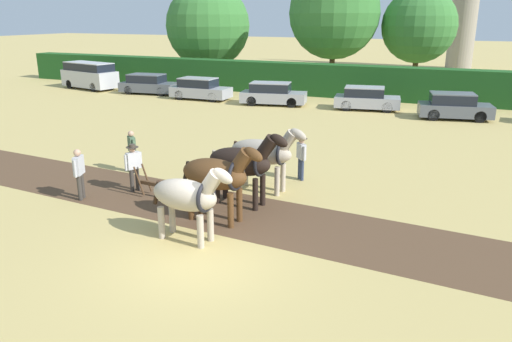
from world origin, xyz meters
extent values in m
plane|color=tan|center=(0.00, 0.00, 0.00)|extent=(240.00, 240.00, 0.00)
cube|color=brown|center=(-5.83, 3.33, 0.00)|extent=(33.86, 5.19, 0.01)
cube|color=#1E511E|center=(0.00, 26.54, 1.18)|extent=(65.41, 1.61, 2.35)
cylinder|color=#423323|center=(-17.22, 31.32, 1.40)|extent=(0.44, 0.44, 2.79)
sphere|color=#387533|center=(-17.22, 31.32, 4.87)|extent=(7.56, 7.56, 7.56)
cylinder|color=#4C3823|center=(-5.53, 31.31, 1.97)|extent=(0.44, 0.44, 3.93)
sphere|color=#387533|center=(-5.53, 31.31, 5.94)|extent=(7.32, 7.32, 7.32)
cylinder|color=#4C3823|center=(0.88, 33.45, 1.68)|extent=(0.44, 0.44, 3.37)
sphere|color=#387533|center=(0.88, 33.45, 4.99)|extent=(5.92, 5.92, 5.92)
cylinder|color=gray|center=(3.40, 51.83, 4.51)|extent=(2.81, 2.81, 9.02)
ellipsoid|color=#B2A38E|center=(-0.91, 0.80, 1.29)|extent=(1.99, 0.99, 0.84)
cylinder|color=#B2A38E|center=(-0.27, 1.00, 0.46)|extent=(0.18, 0.18, 0.91)
cylinder|color=#B2A38E|center=(-0.29, 0.52, 0.46)|extent=(0.18, 0.18, 0.91)
cylinder|color=#B2A38E|center=(-1.53, 1.08, 0.46)|extent=(0.18, 0.18, 0.91)
cylinder|color=#B2A38E|center=(-1.55, 0.59, 0.46)|extent=(0.18, 0.18, 0.91)
cylinder|color=#B2A38E|center=(-0.09, 0.75, 1.73)|extent=(0.75, 0.44, 0.81)
ellipsoid|color=#B2A38E|center=(0.28, 0.73, 1.99)|extent=(0.69, 0.30, 0.54)
cube|color=black|center=(0.08, 0.74, 1.91)|extent=(0.38, 0.10, 0.50)
cylinder|color=black|center=(-1.83, 0.85, 1.20)|extent=(0.30, 0.14, 0.71)
torus|color=black|center=(-0.23, 0.76, 1.35)|extent=(0.16, 0.86, 0.86)
ellipsoid|color=#513319|center=(-0.82, 2.29, 1.44)|extent=(2.14, 1.06, 0.89)
cylinder|color=#513319|center=(-0.13, 2.51, 0.52)|extent=(0.18, 0.18, 1.04)
cylinder|color=#513319|center=(-0.16, 1.99, 0.52)|extent=(0.18, 0.18, 1.04)
cylinder|color=#513319|center=(-1.49, 2.59, 0.52)|extent=(0.18, 0.18, 1.04)
cylinder|color=#513319|center=(-1.52, 2.07, 0.52)|extent=(0.18, 0.18, 1.04)
cylinder|color=#513319|center=(0.06, 2.24, 1.92)|extent=(0.80, 0.47, 0.86)
ellipsoid|color=#513319|center=(0.45, 2.22, 2.20)|extent=(0.69, 0.30, 0.54)
cube|color=black|center=(0.23, 2.23, 2.11)|extent=(0.40, 0.10, 0.53)
cylinder|color=black|center=(-1.81, 2.35, 1.35)|extent=(0.30, 0.14, 0.71)
torus|color=black|center=(-0.09, 2.25, 1.51)|extent=(0.16, 0.91, 0.91)
ellipsoid|color=black|center=(-0.74, 3.78, 1.43)|extent=(2.19, 1.04, 0.87)
cylinder|color=black|center=(-0.03, 3.99, 0.52)|extent=(0.18, 0.18, 1.04)
cylinder|color=black|center=(-0.06, 3.49, 0.52)|extent=(0.18, 0.18, 1.04)
cylinder|color=black|center=(-1.41, 4.07, 0.52)|extent=(0.18, 0.18, 1.04)
cylinder|color=black|center=(-1.44, 3.57, 0.52)|extent=(0.18, 0.18, 1.04)
cylinder|color=black|center=(0.17, 3.73, 1.94)|extent=(0.86, 0.46, 0.95)
ellipsoid|color=black|center=(0.62, 3.70, 2.26)|extent=(0.69, 0.30, 0.54)
cube|color=gray|center=(0.37, 3.72, 2.13)|extent=(0.45, 0.11, 0.60)
cylinder|color=gray|center=(-1.75, 3.84, 1.33)|extent=(0.30, 0.14, 0.71)
torus|color=black|center=(0.01, 3.74, 1.49)|extent=(0.16, 0.90, 0.89)
ellipsoid|color=#B2A38E|center=(-0.65, 5.28, 1.38)|extent=(2.30, 1.01, 0.84)
cylinder|color=#B2A38E|center=(0.09, 5.48, 0.50)|extent=(0.18, 0.18, 1.01)
cylinder|color=#B2A38E|center=(0.07, 4.99, 0.50)|extent=(0.18, 0.18, 1.01)
cylinder|color=#B2A38E|center=(-1.37, 5.56, 0.50)|extent=(0.18, 0.18, 1.01)
cylinder|color=#B2A38E|center=(-1.39, 5.08, 0.50)|extent=(0.18, 0.18, 1.01)
cylinder|color=#B2A38E|center=(0.31, 5.22, 1.85)|extent=(0.78, 0.44, 0.85)
ellipsoid|color=#B2A38E|center=(0.70, 5.20, 2.13)|extent=(0.69, 0.30, 0.54)
cube|color=black|center=(0.48, 5.21, 2.03)|extent=(0.40, 0.10, 0.53)
cylinder|color=black|center=(-1.72, 5.34, 1.29)|extent=(0.30, 0.14, 0.71)
torus|color=black|center=(0.14, 5.23, 1.45)|extent=(0.16, 0.87, 0.86)
cube|color=#4C331E|center=(-3.41, 3.19, 0.45)|extent=(1.53, 0.19, 0.12)
cube|color=#939399|center=(-2.80, 3.15, 0.10)|extent=(0.49, 0.23, 0.39)
cylinder|color=#4C331E|center=(-4.09, 3.43, 0.55)|extent=(0.40, 0.08, 0.96)
cylinder|color=#4C331E|center=(-4.11, 3.03, 0.55)|extent=(0.40, 0.08, 0.96)
cylinder|color=#38332D|center=(-4.54, 3.51, 0.41)|extent=(0.14, 0.14, 0.81)
cylinder|color=#38332D|center=(-4.63, 3.32, 0.41)|extent=(0.14, 0.14, 0.81)
cube|color=silver|center=(-4.59, 3.42, 1.10)|extent=(0.38, 0.51, 0.58)
sphere|color=tan|center=(-4.59, 3.42, 1.50)|extent=(0.22, 0.22, 0.22)
cylinder|color=silver|center=(-4.47, 3.67, 1.08)|extent=(0.09, 0.09, 0.54)
cylinder|color=silver|center=(-4.70, 3.16, 1.08)|extent=(0.09, 0.09, 0.54)
cylinder|color=#42382D|center=(-4.59, 3.42, 1.57)|extent=(0.42, 0.42, 0.02)
cylinder|color=#42382D|center=(-4.59, 3.42, 1.62)|extent=(0.21, 0.21, 0.10)
cylinder|color=#28334C|center=(0.17, 7.02, 0.40)|extent=(0.14, 0.14, 0.81)
cylinder|color=#28334C|center=(0.30, 6.86, 0.40)|extent=(0.14, 0.14, 0.81)
cube|color=#B7B7BC|center=(0.24, 6.94, 1.09)|extent=(0.46, 0.49, 0.57)
sphere|color=tan|center=(0.24, 6.94, 1.49)|extent=(0.22, 0.22, 0.22)
cylinder|color=#B7B7BC|center=(0.05, 7.16, 1.07)|extent=(0.09, 0.09, 0.54)
cylinder|color=#B7B7BC|center=(0.42, 6.73, 1.07)|extent=(0.09, 0.09, 0.54)
cylinder|color=#42382D|center=(0.24, 6.94, 1.56)|extent=(0.42, 0.42, 0.02)
cylinder|color=#42382D|center=(0.24, 6.94, 1.61)|extent=(0.21, 0.21, 0.10)
cylinder|color=#38332D|center=(-5.76, 2.16, 0.43)|extent=(0.14, 0.14, 0.86)
cylinder|color=#38332D|center=(-5.67, 1.95, 0.43)|extent=(0.14, 0.14, 0.86)
cube|color=#B7B7BC|center=(-5.72, 2.05, 1.17)|extent=(0.37, 0.54, 0.61)
sphere|color=tan|center=(-5.72, 2.05, 1.59)|extent=(0.23, 0.23, 0.23)
cylinder|color=#B7B7BC|center=(-5.82, 2.33, 1.14)|extent=(0.09, 0.09, 0.57)
cylinder|color=#B7B7BC|center=(-5.61, 1.77, 1.14)|extent=(0.09, 0.09, 0.57)
cylinder|color=#38332D|center=(-6.07, 5.23, 0.41)|extent=(0.14, 0.14, 0.83)
cylinder|color=#38332D|center=(-5.90, 5.10, 0.41)|extent=(0.14, 0.14, 0.83)
cube|color=#4C6B4C|center=(-5.99, 5.16, 1.12)|extent=(0.50, 0.46, 0.58)
sphere|color=tan|center=(-5.99, 5.16, 1.53)|extent=(0.22, 0.22, 0.22)
cylinder|color=#4C6B4C|center=(-6.21, 5.34, 1.09)|extent=(0.09, 0.09, 0.55)
cylinder|color=#4C6B4C|center=(-5.76, 4.99, 1.09)|extent=(0.09, 0.09, 0.55)
cube|color=#BCBCC1|center=(-23.34, 22.29, 0.84)|extent=(5.37, 2.95, 1.29)
cube|color=black|center=(-23.34, 22.29, 1.78)|extent=(4.73, 2.63, 0.60)
cube|color=#BCBCC1|center=(-23.34, 22.29, 2.11)|extent=(4.73, 2.63, 0.06)
cylinder|color=black|center=(-21.62, 22.80, 0.35)|extent=(0.74, 0.36, 0.71)
cylinder|color=black|center=(-21.98, 21.12, 0.35)|extent=(0.74, 0.36, 0.71)
cylinder|color=black|center=(-24.70, 23.45, 0.35)|extent=(0.74, 0.36, 0.71)
cylinder|color=black|center=(-25.05, 21.78, 0.35)|extent=(0.74, 0.36, 0.71)
cube|color=#565B66|center=(-17.29, 22.05, 0.53)|extent=(4.60, 2.33, 0.69)
cube|color=black|center=(-17.51, 22.02, 1.15)|extent=(2.83, 1.93, 0.57)
cube|color=#565B66|center=(-17.51, 22.02, 1.47)|extent=(2.83, 1.93, 0.06)
cylinder|color=black|center=(-16.04, 23.00, 0.33)|extent=(0.68, 0.30, 0.66)
cylinder|color=black|center=(-15.84, 21.44, 0.33)|extent=(0.68, 0.30, 0.66)
cylinder|color=black|center=(-18.75, 22.66, 0.33)|extent=(0.68, 0.30, 0.66)
cylinder|color=black|center=(-18.55, 21.10, 0.33)|extent=(0.68, 0.30, 0.66)
cube|color=#A8A8B2|center=(-12.34, 21.33, 0.54)|extent=(4.32, 1.88, 0.70)
cube|color=black|center=(-12.55, 21.33, 1.18)|extent=(2.61, 1.66, 0.58)
cube|color=#A8A8B2|center=(-12.55, 21.33, 1.50)|extent=(2.61, 1.66, 0.06)
cylinder|color=black|center=(-11.03, 22.14, 0.34)|extent=(0.68, 0.24, 0.67)
cylinder|color=black|center=(-10.99, 20.60, 0.34)|extent=(0.68, 0.24, 0.67)
cylinder|color=black|center=(-13.68, 22.07, 0.34)|extent=(0.68, 0.24, 0.67)
cylinder|color=black|center=(-13.64, 20.52, 0.34)|extent=(0.68, 0.24, 0.67)
cube|color=#9E9EA8|center=(-6.71, 21.35, 0.53)|extent=(4.60, 2.56, 0.70)
cube|color=black|center=(-6.93, 21.31, 1.16)|extent=(2.87, 2.04, 0.57)
cube|color=#9E9EA8|center=(-6.93, 21.31, 1.48)|extent=(2.87, 2.04, 0.06)
cylinder|color=black|center=(-5.55, 22.36, 0.33)|extent=(0.69, 0.35, 0.66)
cylinder|color=black|center=(-5.24, 20.89, 0.33)|extent=(0.69, 0.35, 0.66)
cylinder|color=black|center=(-8.19, 21.81, 0.33)|extent=(0.69, 0.35, 0.66)
cylinder|color=black|center=(-7.88, 20.34, 0.33)|extent=(0.69, 0.35, 0.66)
cube|color=#A8A8B2|center=(-0.56, 22.12, 0.52)|extent=(4.30, 2.45, 0.67)
cube|color=black|center=(-0.76, 22.09, 1.13)|extent=(2.67, 2.00, 0.54)
cube|color=#A8A8B2|center=(-0.76, 22.09, 1.43)|extent=(2.67, 2.00, 0.06)
cylinder|color=black|center=(0.55, 23.11, 0.34)|extent=(0.70, 0.33, 0.67)
cylinder|color=black|center=(0.81, 21.56, 0.34)|extent=(0.70, 0.33, 0.67)
cylinder|color=black|center=(-1.93, 22.68, 0.34)|extent=(0.70, 0.33, 0.67)
cylinder|color=black|center=(-1.67, 21.14, 0.34)|extent=(0.70, 0.33, 0.67)
cube|color=#565B66|center=(4.74, 21.24, 0.53)|extent=(4.33, 2.59, 0.70)
cube|color=black|center=(4.54, 21.20, 1.17)|extent=(2.71, 2.08, 0.57)
cube|color=#565B66|center=(4.54, 21.20, 1.49)|extent=(2.71, 2.08, 0.06)
cylinder|color=black|center=(5.81, 22.27, 0.33)|extent=(0.70, 0.35, 0.67)
cylinder|color=black|center=(6.13, 20.73, 0.33)|extent=(0.70, 0.35, 0.67)
cylinder|color=black|center=(3.35, 21.76, 0.33)|extent=(0.70, 0.35, 0.67)
cylinder|color=black|center=(3.67, 20.21, 0.33)|extent=(0.70, 0.35, 0.67)
camera|label=1|loc=(5.87, -9.75, 5.85)|focal=35.00mm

